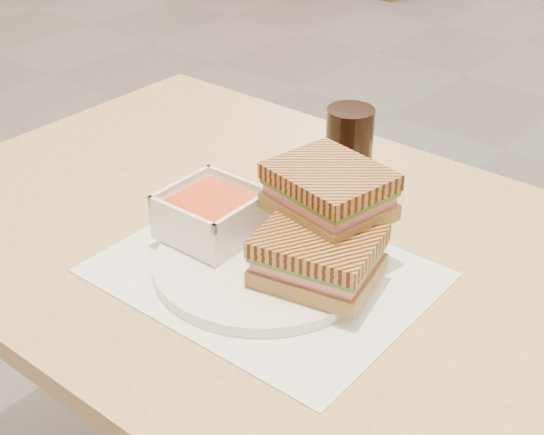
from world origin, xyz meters
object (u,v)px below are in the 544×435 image
Objects in this scene: plate at (263,263)px; cola_glass at (348,156)px; soup_bowl at (212,216)px; panini_lower at (318,256)px; main_table at (316,327)px.

cola_glass reaches higher than plate.
soup_bowl is (-0.09, 0.00, 0.03)m from plate.
soup_bowl reaches higher than plate.
soup_bowl is 0.82× the size of cola_glass.
soup_bowl is at bearing 179.30° from plate.
cola_glass is (-0.02, 0.21, 0.06)m from plate.
plate is at bearing -84.26° from cola_glass.
panini_lower reaches higher than plate.
panini_lower is at bearing 3.27° from soup_bowl.
soup_bowl is (-0.12, -0.07, 0.16)m from main_table.
plate is (-0.04, -0.07, 0.12)m from main_table.
plate is 1.93× the size of cola_glass.
panini_lower reaches higher than main_table.
soup_bowl is at bearing -151.80° from main_table.
panini_lower is at bearing 7.75° from plate.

